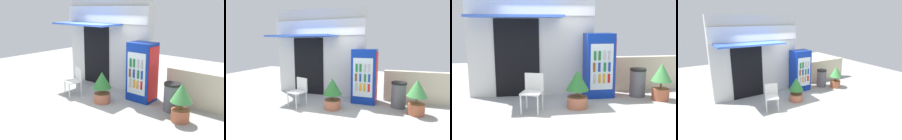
# 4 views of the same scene
# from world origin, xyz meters

# --- Properties ---
(ground) EXTENTS (16.00, 16.00, 0.00)m
(ground) POSITION_xyz_m (0.00, 0.00, 0.00)
(ground) COLOR #A3A39E
(storefront_building) EXTENTS (3.48, 1.32, 3.18)m
(storefront_building) POSITION_xyz_m (-0.46, 1.55, 1.63)
(storefront_building) COLOR silver
(storefront_building) RESTS_ON ground
(drink_cooler) EXTENTS (0.79, 0.64, 1.75)m
(drink_cooler) POSITION_xyz_m (1.37, 1.05, 0.88)
(drink_cooler) COLOR #0C2D9E
(drink_cooler) RESTS_ON ground
(plastic_chair) EXTENTS (0.57, 0.57, 0.88)m
(plastic_chair) POSITION_xyz_m (-0.49, 0.05, 0.52)
(plastic_chair) COLOR silver
(plastic_chair) RESTS_ON ground
(potted_plant_near_shop) EXTENTS (0.55, 0.55, 0.92)m
(potted_plant_near_shop) POSITION_xyz_m (0.58, 0.15, 0.51)
(potted_plant_near_shop) COLOR #BC6B4C
(potted_plant_near_shop) RESTS_ON ground
(potted_plant_curbside) EXTENTS (0.53, 0.53, 0.97)m
(potted_plant_curbside) POSITION_xyz_m (2.90, 0.46, 0.55)
(potted_plant_curbside) COLOR #AD5B3D
(potted_plant_curbside) RESTS_ON ground
(trash_bin) EXTENTS (0.45, 0.45, 0.79)m
(trash_bin) POSITION_xyz_m (2.44, 0.88, 0.40)
(trash_bin) COLOR #595960
(trash_bin) RESTS_ON ground
(stone_boundary_wall) EXTENTS (2.38, 0.24, 1.03)m
(stone_boundary_wall) POSITION_xyz_m (3.15, 1.58, 0.51)
(stone_boundary_wall) COLOR beige
(stone_boundary_wall) RESTS_ON ground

